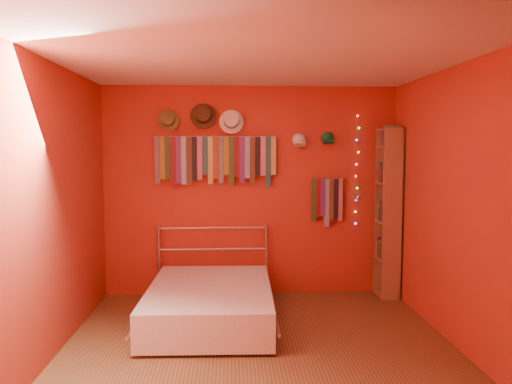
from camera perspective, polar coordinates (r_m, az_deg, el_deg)
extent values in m
plane|color=#54371D|center=(4.58, 0.38, -17.68)|extent=(3.50, 3.50, 0.00)
cube|color=#A8351B|center=(5.99, -0.59, 0.09)|extent=(3.50, 0.02, 2.50)
cube|color=#A8351B|center=(4.69, 22.25, -1.69)|extent=(0.02, 3.50, 2.50)
cube|color=#A8351B|center=(4.51, -22.44, -1.96)|extent=(0.02, 3.50, 2.50)
cube|color=white|center=(4.28, 0.40, 14.86)|extent=(3.50, 3.50, 0.02)
cylinder|color=#ACACB1|center=(5.92, -4.65, 6.31)|extent=(1.45, 0.01, 0.01)
cube|color=navy|center=(5.97, -11.23, 3.57)|extent=(0.06, 0.01, 0.55)
cube|color=olive|center=(5.95, -10.65, 3.82)|extent=(0.06, 0.01, 0.50)
cube|color=#25451B|center=(5.94, -10.06, 3.86)|extent=(0.06, 0.01, 0.50)
cube|color=#5D0E18|center=(5.95, -9.45, 3.47)|extent=(0.06, 0.01, 0.58)
cube|color=#4E1965|center=(5.93, -8.85, 3.62)|extent=(0.06, 0.01, 0.55)
cube|color=#76A8D3|center=(5.92, -8.26, 3.57)|extent=(0.06, 0.01, 0.56)
cube|color=#4F2A1A|center=(5.93, -7.65, 3.53)|extent=(0.06, 0.01, 0.57)
cube|color=black|center=(5.92, -7.05, 3.77)|extent=(0.06, 0.01, 0.52)
cube|color=#A95476|center=(5.91, -6.45, 3.85)|extent=(0.06, 0.01, 0.51)
cube|color=#184B54|center=(5.91, -5.85, 4.14)|extent=(0.06, 0.01, 0.45)
cube|color=#ADB347|center=(5.91, -5.24, 3.60)|extent=(0.06, 0.01, 0.56)
cube|color=maroon|center=(5.90, -4.64, 3.90)|extent=(0.06, 0.01, 0.50)
cube|color=navy|center=(5.91, -4.03, 3.66)|extent=(0.06, 0.01, 0.55)
cube|color=#96691B|center=(5.90, -3.43, 4.14)|extent=(0.06, 0.01, 0.45)
cube|color=#254E1F|center=(5.90, -2.82, 3.50)|extent=(0.06, 0.01, 0.58)
cube|color=#640F0F|center=(5.91, -2.21, 4.02)|extent=(0.06, 0.01, 0.48)
cube|color=#591B6F|center=(5.90, -1.61, 3.70)|extent=(0.06, 0.01, 0.54)
cube|color=#6882B9|center=(5.90, -1.00, 3.95)|extent=(0.06, 0.01, 0.49)
cube|color=#4E341A|center=(5.91, -0.40, 3.54)|extent=(0.06, 0.01, 0.58)
cube|color=black|center=(5.91, 0.21, 4.10)|extent=(0.06, 0.01, 0.46)
cube|color=#C36193|center=(5.91, 0.82, 4.10)|extent=(0.06, 0.01, 0.46)
cube|color=#165049|center=(5.93, 1.41, 3.45)|extent=(0.06, 0.01, 0.60)
cube|color=#B1A747|center=(5.92, 2.02, 4.14)|extent=(0.06, 0.01, 0.45)
cylinder|color=#ACACB1|center=(6.04, 8.13, 1.50)|extent=(0.40, 0.01, 0.01)
cube|color=#224F1F|center=(6.02, 6.62, -0.94)|extent=(0.06, 0.01, 0.51)
cube|color=#5C100D|center=(6.02, 7.14, -0.70)|extent=(0.06, 0.01, 0.46)
cube|color=#461861|center=(6.03, 7.65, -0.63)|extent=(0.06, 0.01, 0.45)
cube|color=#78A6D6|center=(6.06, 8.11, -1.24)|extent=(0.06, 0.01, 0.58)
cube|color=#53331B|center=(6.06, 8.63, -0.89)|extent=(0.06, 0.01, 0.50)
cube|color=black|center=(6.06, 9.13, -0.71)|extent=(0.06, 0.01, 0.47)
cube|color=#A7536C|center=(6.08, 9.60, -0.90)|extent=(0.06, 0.01, 0.51)
cylinder|color=brown|center=(5.96, -9.99, 8.06)|extent=(0.25, 0.06, 0.25)
cylinder|color=brown|center=(5.91, -10.04, 8.18)|extent=(0.15, 0.13, 0.17)
cylinder|color=#332314|center=(5.94, -10.02, 8.12)|extent=(0.15, 0.05, 0.15)
cylinder|color=#402A16|center=(5.92, -6.05, 8.60)|extent=(0.30, 0.07, 0.30)
cylinder|color=#402A16|center=(5.87, -6.08, 8.75)|extent=(0.18, 0.15, 0.20)
cylinder|color=black|center=(5.90, -6.06, 8.67)|extent=(0.18, 0.06, 0.18)
cylinder|color=white|center=(5.91, -2.84, 8.02)|extent=(0.29, 0.07, 0.28)
cylinder|color=white|center=(5.86, -2.84, 8.17)|extent=(0.17, 0.14, 0.19)
cylinder|color=black|center=(5.89, -2.84, 8.09)|extent=(0.17, 0.06, 0.18)
ellipsoid|color=silver|center=(5.97, 4.95, 5.93)|extent=(0.18, 0.13, 0.18)
cube|color=silver|center=(5.87, 5.10, 5.42)|extent=(0.13, 0.09, 0.05)
ellipsoid|color=#166637|center=(6.03, 8.15, 6.12)|extent=(0.16, 0.12, 0.16)
cube|color=#166637|center=(5.93, 8.33, 5.65)|extent=(0.12, 0.09, 0.05)
sphere|color=#FF3333|center=(6.13, 11.55, 8.52)|extent=(0.02, 0.02, 0.02)
sphere|color=#33FF4C|center=(6.13, 11.69, 7.17)|extent=(0.02, 0.02, 0.02)
sphere|color=#4C66FF|center=(6.12, 11.42, 5.83)|extent=(0.02, 0.02, 0.02)
sphere|color=yellow|center=(6.12, 11.62, 4.48)|extent=(0.02, 0.02, 0.02)
sphere|color=#FF4CCC|center=(6.12, 11.40, 3.13)|extent=(0.02, 0.02, 0.02)
sphere|color=#FF3333|center=(6.13, 11.34, 1.79)|extent=(0.02, 0.02, 0.02)
sphere|color=#33FF4C|center=(6.14, 11.49, 0.44)|extent=(0.02, 0.02, 0.02)
sphere|color=#4C66FF|center=(6.15, 11.38, -0.90)|extent=(0.02, 0.02, 0.02)
sphere|color=yellow|center=(6.17, 11.29, -2.23)|extent=(0.02, 0.02, 0.02)
sphere|color=#FF4CCC|center=(6.19, 11.30, -3.55)|extent=(0.02, 0.02, 0.02)
cylinder|color=#ACACB1|center=(6.16, 11.00, -0.57)|extent=(0.04, 0.03, 0.04)
cylinder|color=#ACACB1|center=(6.03, 11.29, -0.39)|extent=(0.01, 0.26, 0.08)
sphere|color=white|center=(5.91, 11.61, -0.62)|extent=(0.07, 0.07, 0.07)
cube|color=#8E6140|center=(5.94, 15.40, -2.56)|extent=(0.24, 0.02, 2.00)
cube|color=#8E6140|center=(6.24, 14.47, -2.18)|extent=(0.24, 0.02, 2.00)
cube|color=#8E6140|center=(6.13, 15.95, -2.35)|extent=(0.02, 0.34, 2.00)
cube|color=#8E6140|center=(6.29, 14.72, -11.25)|extent=(0.24, 0.32, 0.02)
cube|color=#8E6140|center=(6.19, 14.81, -7.42)|extent=(0.24, 0.32, 0.02)
cube|color=#8E6140|center=(6.10, 14.90, -3.30)|extent=(0.24, 0.32, 0.02)
cube|color=#8E6140|center=(6.06, 15.00, 0.92)|extent=(0.24, 0.32, 0.02)
cube|color=#8E6140|center=(6.04, 15.10, 4.99)|extent=(0.24, 0.32, 0.02)
cube|color=#8E6140|center=(6.04, 15.14, 6.89)|extent=(0.24, 0.32, 0.02)
cylinder|color=#ACACB1|center=(6.08, -11.04, -7.72)|extent=(0.03, 0.03, 0.87)
cylinder|color=#ACACB1|center=(6.03, 1.20, -7.72)|extent=(0.03, 0.03, 0.87)
cylinder|color=#ACACB1|center=(6.05, -4.93, -8.82)|extent=(1.28, 0.02, 0.02)
cylinder|color=#ACACB1|center=(5.99, -4.95, -6.53)|extent=(1.28, 0.02, 0.02)
cylinder|color=#ACACB1|center=(5.95, -4.97, -4.11)|extent=(1.28, 0.02, 0.02)
cube|color=beige|center=(5.19, -5.27, -12.51)|extent=(1.26, 1.77, 0.35)
cylinder|color=#ACACB1|center=(5.27, -12.42, -12.60)|extent=(0.07, 1.74, 0.03)
cylinder|color=#ACACB1|center=(5.21, 1.95, -12.65)|extent=(0.07, 1.74, 0.03)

